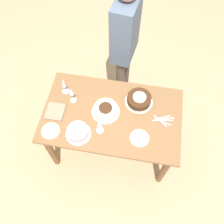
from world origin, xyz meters
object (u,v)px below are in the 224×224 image
cake_back_decorated (78,132)px  wine_glass_extra (99,124)px  cake_front_chocolate (139,100)px  wine_glass_far (64,84)px  person_cutting (125,40)px  cake_center_white (106,110)px  wine_glass_near (71,92)px

cake_back_decorated → wine_glass_extra: (-0.19, -0.07, 0.11)m
cake_front_chocolate → wine_glass_far: (0.76, 0.00, 0.09)m
wine_glass_far → person_cutting: bearing=-131.4°
cake_center_white → cake_back_decorated: (0.21, 0.28, 0.00)m
cake_center_white → person_cutting: size_ratio=0.17×
cake_front_chocolate → cake_back_decorated: size_ratio=1.17×
wine_glass_near → person_cutting: person_cutting is taller
cake_center_white → wine_glass_near: wine_glass_near is taller
cake_center_white → wine_glass_far: (0.45, -0.17, 0.09)m
wine_glass_extra → cake_front_chocolate: bearing=-130.2°
person_cutting → wine_glass_near: bearing=-23.4°
cake_front_chocolate → person_cutting: (0.24, -0.59, 0.20)m
wine_glass_far → person_cutting: (-0.52, -0.59, 0.11)m
cake_back_decorated → wine_glass_near: size_ratio=1.16×
wine_glass_extra → person_cutting: bearing=-95.0°
cake_back_decorated → wine_glass_extra: wine_glass_extra is taller
wine_glass_near → wine_glass_far: size_ratio=1.01×
cake_center_white → wine_glass_extra: 0.24m
cake_center_white → cake_front_chocolate: 0.35m
wine_glass_extra → cake_center_white: bearing=-94.4°
cake_center_white → wine_glass_extra: size_ratio=1.29×
wine_glass_extra → wine_glass_near: bearing=-40.8°
cake_center_white → cake_front_chocolate: bearing=-150.4°
wine_glass_extra → person_cutting: 0.98m
wine_glass_extra → person_cutting: (-0.09, -0.97, 0.10)m
wine_glass_near → person_cutting: 0.81m
wine_glass_near → cake_back_decorated: bearing=111.4°
cake_center_white → cake_back_decorated: size_ratio=1.15×
cake_back_decorated → wine_glass_near: wine_glass_near is taller
wine_glass_near → wine_glass_far: wine_glass_near is taller
wine_glass_near → wine_glass_far: (0.10, -0.09, -0.01)m
cake_back_decorated → person_cutting: size_ratio=0.15×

